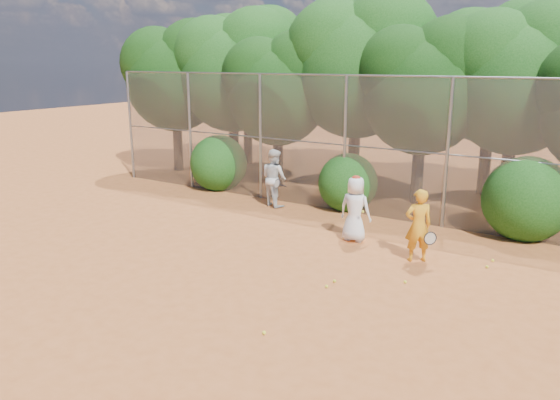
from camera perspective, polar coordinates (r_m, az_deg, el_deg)
The scene contains 23 objects.
ground at distance 11.18m, azimuth -2.65°, elevation -8.88°, with size 80.00×80.00×0.00m, color #AB5726.
fence_back at distance 15.77m, azimuth 9.66°, elevation 5.60°, with size 20.05×0.09×4.03m.
tree_0 at distance 22.51m, azimuth -10.79°, elevation 12.96°, with size 4.38×3.81×6.00m.
tree_1 at distance 21.27m, azimuth -4.80°, elevation 13.70°, with size 4.64×4.03×6.35m.
tree_2 at distance 19.27m, azimuth -0.04°, elevation 11.96°, with size 3.99×3.47×5.47m.
tree_3 at distance 18.93m, azimuth 8.28°, elevation 14.22°, with size 4.89×4.26×6.70m.
tree_4 at distance 17.46m, azimuth 14.95°, elevation 11.79°, with size 4.19×3.64×5.73m.
tree_5 at distance 17.64m, azimuth 23.76°, elevation 12.04°, with size 4.51×3.92×6.17m.
tree_9 at distance 23.71m, azimuth -3.30°, elevation 14.22°, with size 4.83×4.20×6.62m.
tree_10 at distance 21.35m, azimuth 8.35°, elevation 14.85°, with size 5.15×4.48×7.06m.
tree_11 at distance 19.39m, azimuth 21.64°, elevation 12.70°, with size 4.64×4.03×6.35m.
bush_0 at distance 19.23m, azimuth -6.43°, elevation 4.11°, with size 2.00×2.00×2.00m, color #144310.
bush_1 at distance 16.61m, azimuth 7.12°, elevation 2.09°, with size 1.80×1.80×1.80m, color #144310.
bush_2 at distance 15.15m, azimuth 24.41°, elevation 0.46°, with size 2.20×2.20×2.20m, color #144310.
player_yellow at distance 12.58m, azimuth 14.25°, elevation -2.60°, with size 0.84×0.68×1.67m.
player_teen at distance 13.69m, azimuth 7.85°, elevation -0.90°, with size 0.82×0.55×1.68m.
player_white at distance 16.84m, azimuth -0.61°, elevation 2.34°, with size 1.05×0.93×1.78m.
ball_0 at distance 11.33m, azimuth 5.72°, elevation -8.42°, with size 0.07×0.07×0.07m, color yellow.
ball_1 at distance 12.84m, azimuth 20.81°, elevation -6.53°, with size 0.07×0.07×0.07m, color yellow.
ball_2 at distance 9.31m, azimuth -1.68°, elevation -13.69°, with size 0.07×0.07×0.07m, color yellow.
ball_3 at distance 11.53m, azimuth 12.93°, elevation -8.33°, with size 0.07×0.07×0.07m, color yellow.
ball_4 at distance 11.06m, azimuth 4.89°, elevation -8.99°, with size 0.07×0.07×0.07m, color yellow.
ball_5 at distance 13.27m, azimuth 21.35°, elevation -5.91°, with size 0.07×0.07×0.07m, color yellow.
Camera 1 is at (5.98, -8.35, 4.43)m, focal length 35.00 mm.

